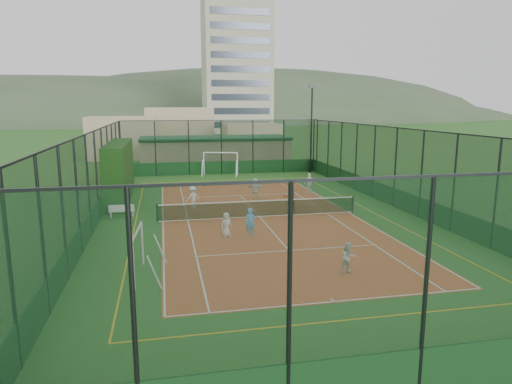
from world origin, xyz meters
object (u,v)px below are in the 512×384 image
child_near_mid (250,222)px  coach (290,197)px  apartment_tower (236,67)px  child_near_left (226,225)px  child_near_right (348,258)px  floodlight_ne (311,129)px  child_far_back (256,188)px  clubhouse (215,152)px  child_far_left (193,197)px  child_far_right (309,183)px  futsal_goal_far (221,164)px  white_bench (122,211)px  futsal_goal_near (138,254)px

child_near_mid → coach: bearing=57.9°
child_near_mid → apartment_tower: bearing=83.6°
coach → child_near_mid: bearing=42.0°
child_near_left → child_near_right: child_near_right is taller
apartment_tower → floodlight_ne: bearing=-93.0°
floodlight_ne → child_far_back: (-7.75, -11.39, -3.41)m
clubhouse → child_far_left: 19.56m
child_near_right → child_far_right: child_far_right is taller
child_near_right → child_near_left: bearing=113.9°
apartment_tower → futsal_goal_far: size_ratio=9.32×
white_bench → child_near_mid: size_ratio=1.02×
floodlight_ne → white_bench: floodlight_ne is taller
child_near_mid → coach: (3.40, 4.95, 0.14)m
floodlight_ne → child_near_mid: (-9.84, -20.35, -3.42)m
coach → apartment_tower: bearing=-110.5°
floodlight_ne → child_near_left: bearing=-118.6°
child_near_mid → coach: size_ratio=0.83×
apartment_tower → futsal_goal_far: (-12.18, -65.65, -13.96)m
apartment_tower → child_far_left: bearing=-101.2°
floodlight_ne → futsal_goal_far: 9.31m
futsal_goal_far → child_far_right: futsal_goal_far is taller
child_near_mid → child_near_right: (2.71, -5.80, -0.07)m
floodlight_ne → futsal_goal_far: bearing=-178.3°
child_near_left → child_near_mid: (1.18, -0.13, 0.10)m
child_far_left → apartment_tower: bearing=-132.0°
child_near_mid → coach: 6.01m
child_near_left → child_near_mid: size_ratio=0.86×
apartment_tower → child_far_back: apartment_tower is taller
child_far_left → child_near_mid: bearing=79.2°
child_far_right → coach: coach is taller
apartment_tower → child_far_back: (-11.15, -76.79, -14.28)m
apartment_tower → child_near_left: (-14.42, -85.62, -14.39)m
child_near_mid → child_far_right: 11.82m
child_far_left → child_far_back: (4.48, 2.41, -0.02)m
child_near_mid → child_far_right: child_far_right is taller
white_bench → coach: 9.97m
futsal_goal_near → child_far_left: 11.36m
child_far_right → futsal_goal_far: bearing=-74.9°
white_bench → child_near_left: child_near_left is taller
clubhouse → child_far_right: clubhouse is taller
futsal_goal_far → white_bench: bearing=-101.3°
apartment_tower → child_far_left: 81.98m
clubhouse → child_near_right: size_ratio=12.23×
futsal_goal_near → child_near_right: (7.88, -1.34, -0.25)m
white_bench → child_far_back: (8.65, 3.75, 0.32)m
clubhouse → child_far_left: clubhouse is taller
child_far_left → child_far_back: size_ratio=1.03×
futsal_goal_near → child_far_left: futsal_goal_near is taller
child_near_right → coach: size_ratio=0.74×
clubhouse → child_near_mid: bearing=-92.8°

